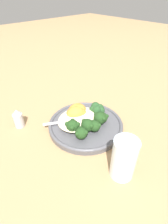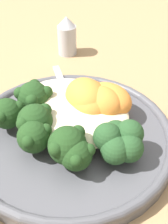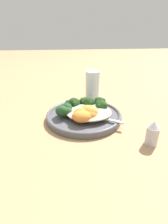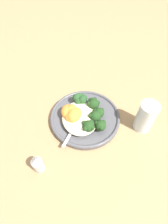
# 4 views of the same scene
# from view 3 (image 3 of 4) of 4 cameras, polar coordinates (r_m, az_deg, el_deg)

# --- Properties ---
(ground_plane) EXTENTS (4.00, 4.00, 0.00)m
(ground_plane) POSITION_cam_3_polar(r_m,az_deg,el_deg) (0.58, -1.02, -2.70)
(ground_plane) COLOR #9E7A51
(plate) EXTENTS (0.25, 0.25, 0.02)m
(plate) POSITION_cam_3_polar(r_m,az_deg,el_deg) (0.59, -0.04, -1.21)
(plate) COLOR #4C4C51
(plate) RESTS_ON ground_plane
(quinoa_mound) EXTENTS (0.15, 0.12, 0.02)m
(quinoa_mound) POSITION_cam_3_polar(r_m,az_deg,el_deg) (0.56, 1.63, -0.02)
(quinoa_mound) COLOR beige
(quinoa_mound) RESTS_ON plate
(broccoli_stalk_0) EXTENTS (0.13, 0.06, 0.04)m
(broccoli_stalk_0) POSITION_cam_3_polar(r_m,az_deg,el_deg) (0.58, 4.03, 1.37)
(broccoli_stalk_0) COLOR #8EB25B
(broccoli_stalk_0) RESTS_ON plate
(broccoli_stalk_1) EXTENTS (0.11, 0.10, 0.04)m
(broccoli_stalk_1) POSITION_cam_3_polar(r_m,az_deg,el_deg) (0.61, 3.77, 2.44)
(broccoli_stalk_1) COLOR #8EB25B
(broccoli_stalk_1) RESTS_ON plate
(broccoli_stalk_2) EXTENTS (0.06, 0.08, 0.04)m
(broccoli_stalk_2) POSITION_cam_3_polar(r_m,az_deg,el_deg) (0.60, 1.62, 2.65)
(broccoli_stalk_2) COLOR #8EB25B
(broccoli_stalk_2) RESTS_ON plate
(broccoli_stalk_3) EXTENTS (0.05, 0.10, 0.04)m
(broccoli_stalk_3) POSITION_cam_3_polar(r_m,az_deg,el_deg) (0.61, -0.04, 2.57)
(broccoli_stalk_3) COLOR #8EB25B
(broccoli_stalk_3) RESTS_ON plate
(broccoli_stalk_4) EXTENTS (0.05, 0.09, 0.04)m
(broccoli_stalk_4) POSITION_cam_3_polar(r_m,az_deg,el_deg) (0.60, -3.05, 2.42)
(broccoli_stalk_4) COLOR #8EB25B
(broccoli_stalk_4) RESTS_ON plate
(broccoli_stalk_5) EXTENTS (0.07, 0.09, 0.03)m
(broccoli_stalk_5) POSITION_cam_3_polar(r_m,az_deg,el_deg) (0.59, -3.76, 1.83)
(broccoli_stalk_5) COLOR #8EB25B
(broccoli_stalk_5) RESTS_ON plate
(sweet_potato_chunk_0) EXTENTS (0.06, 0.05, 0.04)m
(sweet_potato_chunk_0) POSITION_cam_3_polar(r_m,az_deg,el_deg) (0.52, -0.27, -1.35)
(sweet_potato_chunk_0) COLOR orange
(sweet_potato_chunk_0) RESTS_ON plate
(sweet_potato_chunk_1) EXTENTS (0.05, 0.04, 0.04)m
(sweet_potato_chunk_1) POSITION_cam_3_polar(r_m,az_deg,el_deg) (0.53, -0.29, -0.58)
(sweet_potato_chunk_1) COLOR orange
(sweet_potato_chunk_1) RESTS_ON plate
(sweet_potato_chunk_2) EXTENTS (0.09, 0.08, 0.04)m
(sweet_potato_chunk_2) POSITION_cam_3_polar(r_m,az_deg,el_deg) (0.54, 0.97, -0.42)
(sweet_potato_chunk_2) COLOR orange
(sweet_potato_chunk_2) RESTS_ON plate
(sweet_potato_chunk_3) EXTENTS (0.08, 0.07, 0.04)m
(sweet_potato_chunk_3) POSITION_cam_3_polar(r_m,az_deg,el_deg) (0.54, 1.40, -0.04)
(sweet_potato_chunk_3) COLOR orange
(sweet_potato_chunk_3) RESTS_ON plate
(kale_tuft) EXTENTS (0.05, 0.06, 0.04)m
(kale_tuft) POSITION_cam_3_polar(r_m,az_deg,el_deg) (0.56, -6.49, 0.62)
(kale_tuft) COLOR #234723
(kale_tuft) RESTS_ON plate
(spoon) EXTENTS (0.09, 0.07, 0.01)m
(spoon) POSITION_cam_3_polar(r_m,az_deg,el_deg) (0.55, 5.95, -1.86)
(spoon) COLOR silver
(spoon) RESTS_ON plate
(water_glass) EXTENTS (0.06, 0.06, 0.12)m
(water_glass) POSITION_cam_3_polar(r_m,az_deg,el_deg) (0.75, 2.81, 8.88)
(water_glass) COLOR silver
(water_glass) RESTS_ON ground_plane
(salt_shaker) EXTENTS (0.03, 0.03, 0.07)m
(salt_shaker) POSITION_cam_3_polar(r_m,az_deg,el_deg) (0.49, 21.46, -6.50)
(salt_shaker) COLOR #B2B2B7
(salt_shaker) RESTS_ON ground_plane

